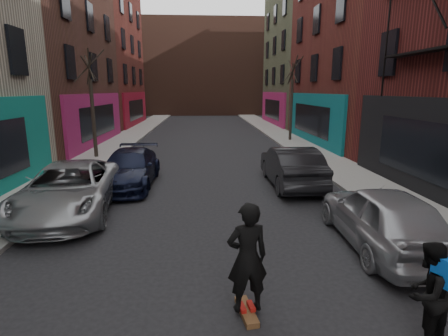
{
  "coord_description": "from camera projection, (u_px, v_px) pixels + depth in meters",
  "views": [
    {
      "loc": [
        -0.28,
        -1.46,
        3.74
      ],
      "look_at": [
        0.31,
        8.06,
        1.6
      ],
      "focal_mm": 28.0,
      "sensor_mm": 36.0,
      "label": 1
    }
  ],
  "objects": [
    {
      "name": "skateboarder",
      "position": [
        247.0,
        258.0,
        5.73
      ],
      "size": [
        0.75,
        0.56,
        1.9
      ],
      "primitive_type": "imported",
      "rotation": [
        0.0,
        0.0,
        3.3
      ],
      "color": "black",
      "rests_on": "skateboard"
    },
    {
      "name": "tree_right_far",
      "position": [
        292.0,
        93.0,
        25.23
      ],
      "size": [
        2.0,
        2.0,
        6.8
      ],
      "primitive_type": null,
      "color": "black",
      "rests_on": "sidewalk_right"
    },
    {
      "name": "pedestrian",
      "position": [
        427.0,
        293.0,
        5.15
      ],
      "size": [
        0.97,
        0.9,
        1.61
      ],
      "rotation": [
        0.0,
        0.0,
        3.61
      ],
      "color": "black",
      "rests_on": "ground"
    },
    {
      "name": "sidewalk_left",
      "position": [
        136.0,
        132.0,
        31.09
      ],
      "size": [
        2.5,
        84.0,
        0.13
      ],
      "primitive_type": "cube",
      "color": "gray",
      "rests_on": "ground"
    },
    {
      "name": "parked_left_end",
      "position": [
        129.0,
        168.0,
        13.8
      ],
      "size": [
        2.0,
        4.88,
        1.42
      ],
      "primitive_type": "imported",
      "rotation": [
        0.0,
        0.0,
        -0.0
      ],
      "color": "black",
      "rests_on": "ground"
    },
    {
      "name": "sidewalk_right",
      "position": [
        274.0,
        131.0,
        31.83
      ],
      "size": [
        2.5,
        84.0,
        0.13
      ],
      "primitive_type": "cube",
      "color": "gray",
      "rests_on": "ground"
    },
    {
      "name": "parked_left_far",
      "position": [
        69.0,
        189.0,
        10.71
      ],
      "size": [
        3.12,
        5.76,
        1.53
      ],
      "primitive_type": "imported",
      "rotation": [
        0.0,
        0.0,
        0.11
      ],
      "color": "#909498",
      "rests_on": "ground"
    },
    {
      "name": "skateboard",
      "position": [
        246.0,
        311.0,
        5.94
      ],
      "size": [
        0.34,
        0.82,
        0.1
      ],
      "primitive_type": "cube",
      "rotation": [
        0.0,
        0.0,
        0.16
      ],
      "color": "brown",
      "rests_on": "ground"
    },
    {
      "name": "tree_left_far",
      "position": [
        92.0,
        97.0,
        18.68
      ],
      "size": [
        2.0,
        2.0,
        6.5
      ],
      "primitive_type": null,
      "color": "black",
      "rests_on": "sidewalk_left"
    },
    {
      "name": "parked_right_far",
      "position": [
        382.0,
        217.0,
        8.36
      ],
      "size": [
        1.96,
        4.57,
        1.54
      ],
      "primitive_type": "imported",
      "rotation": [
        0.0,
        0.0,
        3.11
      ],
      "color": "#9D9FA5",
      "rests_on": "ground"
    },
    {
      "name": "parked_right_end",
      "position": [
        291.0,
        166.0,
        13.81
      ],
      "size": [
        1.68,
        4.79,
        1.58
      ],
      "primitive_type": "imported",
      "rotation": [
        0.0,
        0.0,
        3.14
      ],
      "color": "black",
      "rests_on": "ground"
    },
    {
      "name": "building_far",
      "position": [
        204.0,
        69.0,
        55.27
      ],
      "size": [
        40.0,
        10.0,
        14.0
      ],
      "primitive_type": "cube",
      "color": "#47281E",
      "rests_on": "ground"
    }
  ]
}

